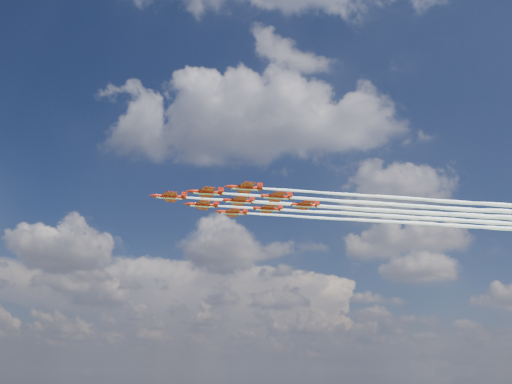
{
  "coord_description": "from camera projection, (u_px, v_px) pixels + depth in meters",
  "views": [
    {
      "loc": [
        21.68,
        -147.42,
        36.99
      ],
      "look_at": [
        -1.05,
        1.76,
        91.38
      ],
      "focal_mm": 35.0,
      "sensor_mm": 36.0,
      "label": 1
    }
  ],
  "objects": [
    {
      "name": "jet_lead",
      "position": [
        377.0,
        210.0,
        169.77
      ],
      "size": [
        139.19,
        53.59,
        2.91
      ],
      "rotation": [
        0.0,
        0.0,
        0.34
      ],
      "color": "#AE1A09"
    },
    {
      "name": "jet_row2_port",
      "position": [
        416.0,
        206.0,
        165.93
      ],
      "size": [
        139.19,
        53.59,
        2.91
      ],
      "rotation": [
        0.0,
        0.0,
        0.34
      ],
      "color": "#AE1A09"
    },
    {
      "name": "jet_row2_starb",
      "position": [
        398.0,
        217.0,
        177.58
      ],
      "size": [
        139.19,
        53.59,
        2.91
      ],
      "rotation": [
        0.0,
        0.0,
        0.34
      ],
      "color": "#AE1A09"
    },
    {
      "name": "jet_row3_port",
      "position": [
        456.0,
        202.0,
        162.09
      ],
      "size": [
        139.19,
        53.59,
        2.91
      ],
      "rotation": [
        0.0,
        0.0,
        0.34
      ],
      "color": "#AE1A09"
    },
    {
      "name": "jet_row3_centre",
      "position": [
        436.0,
        213.0,
        173.75
      ],
      "size": [
        139.19,
        53.59,
        2.91
      ],
      "rotation": [
        0.0,
        0.0,
        0.34
      ],
      "color": "#AE1A09"
    },
    {
      "name": "jet_row3_starb",
      "position": [
        418.0,
        223.0,
        185.4
      ],
      "size": [
        139.19,
        53.59,
        2.91
      ],
      "rotation": [
        0.0,
        0.0,
        0.34
      ],
      "color": "#AE1A09"
    },
    {
      "name": "jet_row4_port",
      "position": [
        475.0,
        210.0,
        169.91
      ],
      "size": [
        139.19,
        53.59,
        2.91
      ],
      "rotation": [
        0.0,
        0.0,
        0.34
      ],
      "color": "#AE1A09"
    },
    {
      "name": "jet_row4_starb",
      "position": [
        454.0,
        220.0,
        181.56
      ],
      "size": [
        139.19,
        53.59,
        2.91
      ],
      "rotation": [
        0.0,
        0.0,
        0.34
      ],
      "color": "#AE1A09"
    },
    {
      "name": "jet_tail",
      "position": [
        492.0,
        217.0,
        177.73
      ],
      "size": [
        139.19,
        53.59,
        2.91
      ],
      "rotation": [
        0.0,
        0.0,
        0.34
      ],
      "color": "#AE1A09"
    }
  ]
}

